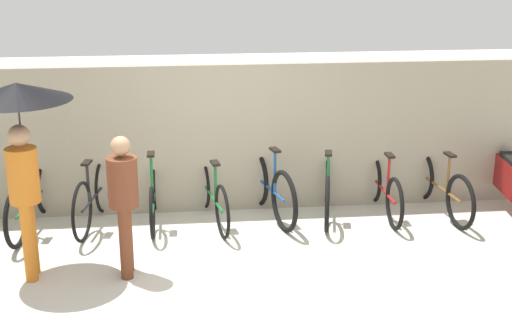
{
  "coord_description": "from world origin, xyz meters",
  "views": [
    {
      "loc": [
        -0.34,
        -6.85,
        3.49
      ],
      "look_at": [
        0.49,
        0.99,
        1.0
      ],
      "focal_mm": 50.0,
      "sensor_mm": 36.0,
      "label": 1
    }
  ],
  "objects_px": {
    "parked_bicycle_3": "(153,196)",
    "parked_bicycle_7": "(384,188)",
    "parked_bicycle_5": "(270,188)",
    "pedestrian_leading": "(19,123)",
    "pedestrian_center": "(123,196)",
    "parked_bicycle_4": "(212,195)",
    "parked_bicycle_1": "(32,200)",
    "parked_bicycle_6": "(327,189)",
    "parked_bicycle_2": "(93,196)",
    "motorcycle": "(512,180)",
    "parked_bicycle_8": "(440,186)"
  },
  "relations": [
    {
      "from": "parked_bicycle_3",
      "to": "parked_bicycle_8",
      "type": "distance_m",
      "value": 3.71
    },
    {
      "from": "parked_bicycle_1",
      "to": "parked_bicycle_3",
      "type": "bearing_deg",
      "value": -80.46
    },
    {
      "from": "parked_bicycle_6",
      "to": "parked_bicycle_2",
      "type": "bearing_deg",
      "value": 101.66
    },
    {
      "from": "parked_bicycle_7",
      "to": "pedestrian_center",
      "type": "bearing_deg",
      "value": 113.68
    },
    {
      "from": "parked_bicycle_3",
      "to": "pedestrian_center",
      "type": "relative_size",
      "value": 1.04
    },
    {
      "from": "motorcycle",
      "to": "parked_bicycle_1",
      "type": "bearing_deg",
      "value": 95.7
    },
    {
      "from": "pedestrian_leading",
      "to": "pedestrian_center",
      "type": "xyz_separation_m",
      "value": [
        1.01,
        -0.14,
        -0.78
      ]
    },
    {
      "from": "parked_bicycle_7",
      "to": "parked_bicycle_2",
      "type": "bearing_deg",
      "value": 89.54
    },
    {
      "from": "parked_bicycle_8",
      "to": "motorcycle",
      "type": "distance_m",
      "value": 0.98
    },
    {
      "from": "parked_bicycle_3",
      "to": "parked_bicycle_8",
      "type": "height_order",
      "value": "parked_bicycle_8"
    },
    {
      "from": "parked_bicycle_5",
      "to": "pedestrian_leading",
      "type": "bearing_deg",
      "value": 101.69
    },
    {
      "from": "pedestrian_center",
      "to": "parked_bicycle_4",
      "type": "bearing_deg",
      "value": 54.48
    },
    {
      "from": "pedestrian_center",
      "to": "motorcycle",
      "type": "distance_m",
      "value": 5.15
    },
    {
      "from": "parked_bicycle_1",
      "to": "parked_bicycle_5",
      "type": "relative_size",
      "value": 1.06
    },
    {
      "from": "parked_bicycle_3",
      "to": "pedestrian_center",
      "type": "distance_m",
      "value": 1.56
    },
    {
      "from": "pedestrian_center",
      "to": "parked_bicycle_1",
      "type": "bearing_deg",
      "value": 131.04
    },
    {
      "from": "parked_bicycle_6",
      "to": "parked_bicycle_3",
      "type": "bearing_deg",
      "value": 101.6
    },
    {
      "from": "parked_bicycle_2",
      "to": "parked_bicycle_3",
      "type": "bearing_deg",
      "value": -80.25
    },
    {
      "from": "parked_bicycle_4",
      "to": "pedestrian_leading",
      "type": "bearing_deg",
      "value": 112.07
    },
    {
      "from": "parked_bicycle_3",
      "to": "parked_bicycle_7",
      "type": "relative_size",
      "value": 0.98
    },
    {
      "from": "parked_bicycle_2",
      "to": "pedestrian_leading",
      "type": "height_order",
      "value": "pedestrian_leading"
    },
    {
      "from": "parked_bicycle_2",
      "to": "motorcycle",
      "type": "height_order",
      "value": "parked_bicycle_2"
    },
    {
      "from": "parked_bicycle_5",
      "to": "parked_bicycle_8",
      "type": "height_order",
      "value": "parked_bicycle_8"
    },
    {
      "from": "parked_bicycle_1",
      "to": "parked_bicycle_8",
      "type": "xyz_separation_m",
      "value": [
        5.19,
        -0.01,
        -0.01
      ]
    },
    {
      "from": "parked_bicycle_1",
      "to": "pedestrian_leading",
      "type": "relative_size",
      "value": 0.87
    },
    {
      "from": "parked_bicycle_7",
      "to": "motorcycle",
      "type": "xyz_separation_m",
      "value": [
        1.72,
        -0.02,
        0.06
      ]
    },
    {
      "from": "parked_bicycle_7",
      "to": "motorcycle",
      "type": "height_order",
      "value": "parked_bicycle_7"
    },
    {
      "from": "pedestrian_leading",
      "to": "pedestrian_center",
      "type": "height_order",
      "value": "pedestrian_leading"
    },
    {
      "from": "parked_bicycle_3",
      "to": "parked_bicycle_6",
      "type": "relative_size",
      "value": 0.97
    },
    {
      "from": "motorcycle",
      "to": "parked_bicycle_6",
      "type": "bearing_deg",
      "value": 94.8
    },
    {
      "from": "parked_bicycle_8",
      "to": "motorcycle",
      "type": "height_order",
      "value": "parked_bicycle_8"
    },
    {
      "from": "parked_bicycle_1",
      "to": "parked_bicycle_6",
      "type": "xyz_separation_m",
      "value": [
        3.71,
        0.04,
        -0.01
      ]
    },
    {
      "from": "parked_bicycle_7",
      "to": "pedestrian_leading",
      "type": "height_order",
      "value": "pedestrian_leading"
    },
    {
      "from": "parked_bicycle_3",
      "to": "motorcycle",
      "type": "bearing_deg",
      "value": -90.56
    },
    {
      "from": "parked_bicycle_5",
      "to": "parked_bicycle_8",
      "type": "bearing_deg",
      "value": -106.29
    },
    {
      "from": "parked_bicycle_3",
      "to": "parked_bicycle_8",
      "type": "xyz_separation_m",
      "value": [
        3.71,
        -0.05,
        0.02
      ]
    },
    {
      "from": "parked_bicycle_2",
      "to": "parked_bicycle_6",
      "type": "height_order",
      "value": "parked_bicycle_2"
    },
    {
      "from": "parked_bicycle_3",
      "to": "parked_bicycle_8",
      "type": "relative_size",
      "value": 0.9
    },
    {
      "from": "parked_bicycle_4",
      "to": "parked_bicycle_8",
      "type": "bearing_deg",
      "value": -100.43
    },
    {
      "from": "parked_bicycle_7",
      "to": "parked_bicycle_1",
      "type": "bearing_deg",
      "value": 90.06
    },
    {
      "from": "parked_bicycle_3",
      "to": "pedestrian_center",
      "type": "height_order",
      "value": "pedestrian_center"
    },
    {
      "from": "parked_bicycle_5",
      "to": "pedestrian_center",
      "type": "height_order",
      "value": "pedestrian_center"
    },
    {
      "from": "parked_bicycle_3",
      "to": "parked_bicycle_4",
      "type": "bearing_deg",
      "value": -92.93
    },
    {
      "from": "parked_bicycle_4",
      "to": "pedestrian_leading",
      "type": "xyz_separation_m",
      "value": [
        -1.99,
        -1.26,
        1.32
      ]
    },
    {
      "from": "parked_bicycle_5",
      "to": "parked_bicycle_8",
      "type": "relative_size",
      "value": 0.95
    },
    {
      "from": "pedestrian_leading",
      "to": "parked_bicycle_7",
      "type": "bearing_deg",
      "value": 12.69
    },
    {
      "from": "parked_bicycle_2",
      "to": "parked_bicycle_4",
      "type": "relative_size",
      "value": 0.98
    },
    {
      "from": "parked_bicycle_3",
      "to": "parked_bicycle_1",
      "type": "bearing_deg",
      "value": 91.47
    },
    {
      "from": "motorcycle",
      "to": "parked_bicycle_4",
      "type": "bearing_deg",
      "value": 95.66
    },
    {
      "from": "parked_bicycle_3",
      "to": "parked_bicycle_7",
      "type": "distance_m",
      "value": 2.97
    }
  ]
}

